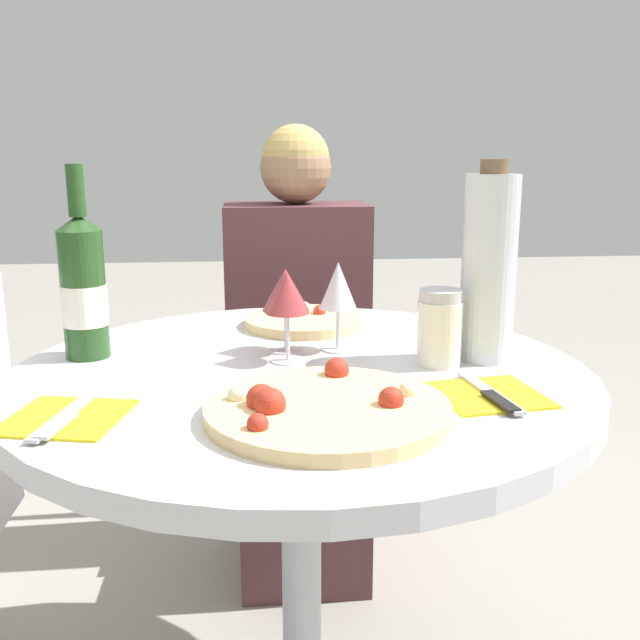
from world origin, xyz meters
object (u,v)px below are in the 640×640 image
(seated_diner, at_px, (299,371))
(wine_bottle, at_px, (83,288))
(chair_behind_diner, at_px, (296,388))
(pizza_large, at_px, (325,408))
(tall_carafe, at_px, (489,267))
(dining_table, at_px, (301,433))

(seated_diner, xyz_separation_m, wine_bottle, (-0.41, -0.57, 0.34))
(chair_behind_diner, xyz_separation_m, pizza_large, (-0.02, -1.03, 0.32))
(chair_behind_diner, bearing_deg, pizza_large, 88.86)
(pizza_large, height_order, tall_carafe, tall_carafe)
(seated_diner, xyz_separation_m, tall_carafe, (0.28, -0.64, 0.38))
(chair_behind_diner, bearing_deg, seated_diner, 90.00)
(chair_behind_diner, bearing_deg, dining_table, 87.23)
(pizza_large, distance_m, wine_bottle, 0.52)
(chair_behind_diner, relative_size, tall_carafe, 2.51)
(seated_diner, relative_size, wine_bottle, 3.45)
(dining_table, xyz_separation_m, chair_behind_diner, (0.04, 0.81, -0.20))
(seated_diner, distance_m, pizza_large, 0.92)
(seated_diner, distance_m, wine_bottle, 0.78)
(seated_diner, height_order, pizza_large, seated_diner)
(dining_table, height_order, seated_diner, seated_diner)
(chair_behind_diner, bearing_deg, tall_carafe, 109.82)
(wine_bottle, bearing_deg, chair_behind_diner, 60.13)
(dining_table, bearing_deg, chair_behind_diner, 87.23)
(tall_carafe, bearing_deg, seated_diner, 113.73)
(chair_behind_diner, relative_size, wine_bottle, 2.57)
(dining_table, height_order, tall_carafe, tall_carafe)
(wine_bottle, bearing_deg, tall_carafe, -6.46)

